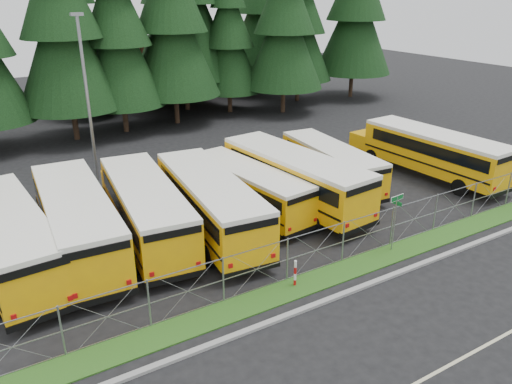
% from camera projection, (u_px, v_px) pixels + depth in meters
% --- Properties ---
extents(ground, '(120.00, 120.00, 0.00)m').
position_uv_depth(ground, '(344.00, 247.00, 23.79)').
color(ground, black).
rests_on(ground, ground).
extents(curb, '(50.00, 0.25, 0.12)m').
position_uv_depth(curb, '(392.00, 275.00, 21.32)').
color(curb, gray).
rests_on(curb, ground).
extents(grass_verge, '(50.00, 1.40, 0.06)m').
position_uv_depth(grass_verge, '(369.00, 262.00, 22.44)').
color(grass_verge, '#204F16').
rests_on(grass_verge, ground).
extents(road_lane_line, '(50.00, 0.12, 0.01)m').
position_uv_depth(road_lane_line, '(494.00, 341.00, 17.46)').
color(road_lane_line, beige).
rests_on(road_lane_line, ground).
extents(chainlink_fence, '(44.00, 0.10, 2.00)m').
position_uv_depth(chainlink_fence, '(360.00, 236.00, 22.62)').
color(chainlink_fence, gray).
rests_on(chainlink_fence, ground).
extents(brick_building, '(22.00, 10.00, 6.00)m').
position_uv_depth(brick_building, '(157.00, 66.00, 57.13)').
color(brick_building, brown).
rests_on(brick_building, ground).
extents(bus_0, '(3.48, 11.37, 2.94)m').
position_uv_depth(bus_0, '(10.00, 240.00, 21.32)').
color(bus_0, '#FFB308').
rests_on(bus_0, ground).
extents(bus_1, '(3.43, 11.72, 3.04)m').
position_uv_depth(bus_1, '(76.00, 222.00, 22.81)').
color(bus_1, '#FFB308').
rests_on(bus_1, ground).
extents(bus_2, '(3.90, 11.49, 2.95)m').
position_uv_depth(bus_2, '(145.00, 210.00, 24.17)').
color(bus_2, '#FFB308').
rests_on(bus_2, ground).
extents(bus_3, '(3.85, 11.60, 2.98)m').
position_uv_depth(bus_3, '(208.00, 204.00, 24.78)').
color(bus_3, '#FFB308').
rests_on(bus_3, ground).
extents(bus_4, '(3.55, 10.07, 2.58)m').
position_uv_depth(bus_4, '(246.00, 189.00, 27.15)').
color(bus_4, '#FFB308').
rests_on(bus_4, ground).
extents(bus_5, '(3.88, 11.91, 3.07)m').
position_uv_depth(bus_5, '(290.00, 179.00, 27.89)').
color(bus_5, '#FFB308').
rests_on(bus_5, ground).
extents(bus_6, '(3.21, 10.00, 2.58)m').
position_uv_depth(bus_6, '(328.00, 165.00, 30.79)').
color(bus_6, '#FFB308').
rests_on(bus_6, ground).
extents(bus_east, '(3.34, 11.53, 2.99)m').
position_uv_depth(bus_east, '(429.00, 154.00, 32.20)').
color(bus_east, '#FFB308').
rests_on(bus_east, ground).
extents(street_sign, '(0.84, 0.55, 2.81)m').
position_uv_depth(street_sign, '(396.00, 211.00, 22.69)').
color(street_sign, gray).
rests_on(street_sign, ground).
extents(striped_bollard, '(0.11, 0.11, 1.20)m').
position_uv_depth(striped_bollard, '(295.00, 273.00, 20.45)').
color(striped_bollard, '#B20C0C').
rests_on(striped_bollard, ground).
extents(light_standard, '(0.70, 0.35, 10.14)m').
position_uv_depth(light_standard, '(87.00, 95.00, 29.85)').
color(light_standard, gray).
rests_on(light_standard, ground).
extents(conifer_3, '(7.92, 7.92, 17.51)m').
position_uv_depth(conifer_3, '(61.00, 26.00, 37.20)').
color(conifer_3, black).
rests_on(conifer_3, ground).
extents(conifer_4, '(7.12, 7.12, 15.74)m').
position_uv_depth(conifer_4, '(117.00, 36.00, 39.73)').
color(conifer_4, black).
rests_on(conifer_4, ground).
extents(conifer_5, '(7.95, 7.95, 17.58)m').
position_uv_depth(conifer_5, '(171.00, 21.00, 42.03)').
color(conifer_5, black).
rests_on(conifer_5, ground).
extents(conifer_6, '(6.22, 6.22, 13.76)m').
position_uv_depth(conifer_6, '(229.00, 40.00, 46.78)').
color(conifer_6, black).
rests_on(conifer_6, ground).
extents(conifer_7, '(7.45, 7.45, 16.49)m').
position_uv_depth(conifer_7, '(285.00, 24.00, 46.15)').
color(conifer_7, black).
rests_on(conifer_7, ground).
extents(conifer_8, '(7.04, 7.04, 15.57)m').
position_uv_depth(conifer_8, '(299.00, 25.00, 51.29)').
color(conifer_8, black).
rests_on(conifer_8, ground).
extents(conifer_9, '(8.19, 8.19, 18.12)m').
position_uv_depth(conifer_9, '(356.00, 11.00, 52.72)').
color(conifer_9, black).
rests_on(conifer_9, ground).
extents(conifer_11, '(6.48, 6.48, 14.33)m').
position_uv_depth(conifer_11, '(80.00, 38.00, 45.20)').
color(conifer_11, black).
rests_on(conifer_11, ground).
extents(conifer_13, '(8.79, 8.79, 19.43)m').
position_uv_depth(conifer_13, '(264.00, 4.00, 54.57)').
color(conifer_13, black).
rests_on(conifer_13, ground).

